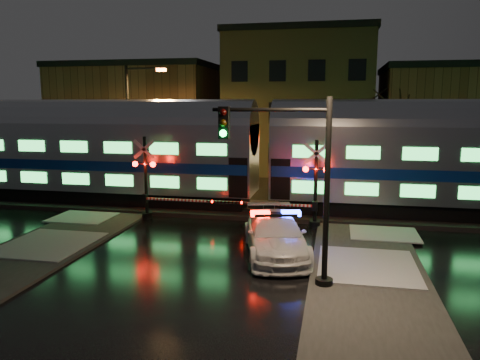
# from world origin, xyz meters

# --- Properties ---
(ground) EXTENTS (120.00, 120.00, 0.00)m
(ground) POSITION_xyz_m (0.00, 0.00, 0.00)
(ground) COLOR black
(ground) RESTS_ON ground
(ballast) EXTENTS (90.00, 4.20, 0.24)m
(ballast) POSITION_xyz_m (0.00, 5.00, 0.12)
(ballast) COLOR black
(ballast) RESTS_ON ground
(sidewalk_right) EXTENTS (4.00, 20.00, 0.12)m
(sidewalk_right) POSITION_xyz_m (6.50, -6.00, 0.06)
(sidewalk_right) COLOR #2D2D2D
(sidewalk_right) RESTS_ON ground
(building_left) EXTENTS (14.00, 10.00, 9.00)m
(building_left) POSITION_xyz_m (-13.00, 22.00, 4.50)
(building_left) COLOR brown
(building_left) RESTS_ON ground
(building_mid) EXTENTS (12.00, 11.00, 11.50)m
(building_mid) POSITION_xyz_m (2.00, 22.50, 5.75)
(building_mid) COLOR brown
(building_mid) RESTS_ON ground
(building_right) EXTENTS (12.00, 10.00, 8.50)m
(building_right) POSITION_xyz_m (15.00, 22.00, 4.25)
(building_right) COLOR brown
(building_right) RESTS_ON ground
(train) EXTENTS (51.00, 3.12, 5.92)m
(train) POSITION_xyz_m (1.42, 5.00, 3.38)
(train) COLOR black
(train) RESTS_ON ballast
(police_car) EXTENTS (3.56, 5.96, 1.79)m
(police_car) POSITION_xyz_m (3.00, -2.08, 0.82)
(police_car) COLOR silver
(police_car) RESTS_ON ground
(crossing_signal_right) EXTENTS (6.02, 0.67, 4.26)m
(crossing_signal_right) POSITION_xyz_m (3.99, 2.31, 1.77)
(crossing_signal_right) COLOR black
(crossing_signal_right) RESTS_ON ground
(crossing_signal_left) EXTENTS (6.06, 0.67, 4.29)m
(crossing_signal_left) POSITION_xyz_m (-3.96, 2.31, 1.78)
(crossing_signal_left) COLOR black
(crossing_signal_left) RESTS_ON ground
(traffic_light) EXTENTS (4.00, 0.71, 6.19)m
(traffic_light) POSITION_xyz_m (4.03, -5.11, 3.29)
(traffic_light) COLOR black
(traffic_light) RESTS_ON ground
(streetlight) EXTENTS (2.80, 0.29, 8.36)m
(streetlight) POSITION_xyz_m (-7.96, 9.00, 4.82)
(streetlight) COLOR black
(streetlight) RESTS_ON ground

